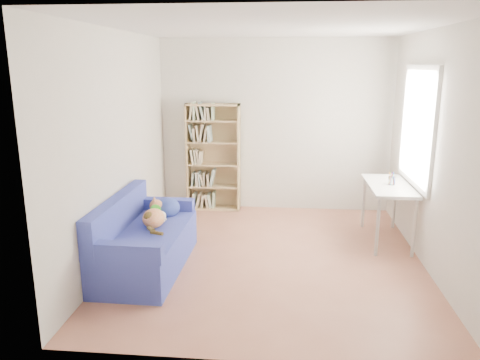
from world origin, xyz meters
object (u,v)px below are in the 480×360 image
Objects in this scene: sofa at (145,241)px; pen_cup at (392,180)px; bookshelf at (213,161)px; desk at (389,191)px.

pen_cup is at bearing 21.64° from sofa.
bookshelf is 2.70m from pen_cup.
desk is 0.15m from pen_cup.
bookshelf is at bearing 154.46° from pen_cup.
sofa is 3.11m from pen_cup.
pen_cup is at bearing -16.28° from desk.
bookshelf is (0.44, 2.24, 0.45)m from sofa.
desk is at bearing -25.63° from bookshelf.
sofa is at bearing -159.08° from desk.
sofa is 1.01× the size of bookshelf.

